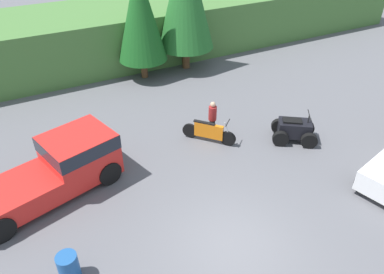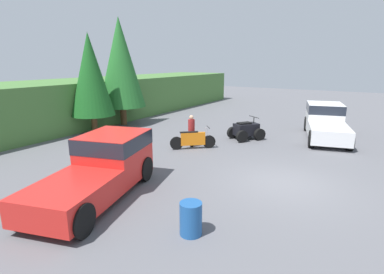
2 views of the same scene
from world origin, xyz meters
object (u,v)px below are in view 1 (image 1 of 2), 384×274
pickup_truck_red (60,166)px  rider_person (212,118)px  quad_atv (294,130)px  dirt_bike (209,132)px  steel_barrel (69,267)px

pickup_truck_red → rider_person: (6.41, 0.45, -0.09)m
pickup_truck_red → quad_atv: (9.33, -1.43, -0.49)m
dirt_bike → rider_person: rider_person is taller
dirt_bike → quad_atv: quad_atv is taller
quad_atv → steel_barrel: size_ratio=2.49×
quad_atv → rider_person: bearing=-177.9°
pickup_truck_red → quad_atv: bearing=-24.8°
steel_barrel → rider_person: bearing=31.5°
rider_person → steel_barrel: bearing=-93.7°
dirt_bike → steel_barrel: 7.83m
pickup_truck_red → steel_barrel: bearing=-115.4°
quad_atv → steel_barrel: bearing=-131.3°
quad_atv → rider_person: size_ratio=1.31×
dirt_bike → rider_person: (0.33, 0.30, 0.44)m
quad_atv → rider_person: (-2.92, 1.88, 0.40)m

